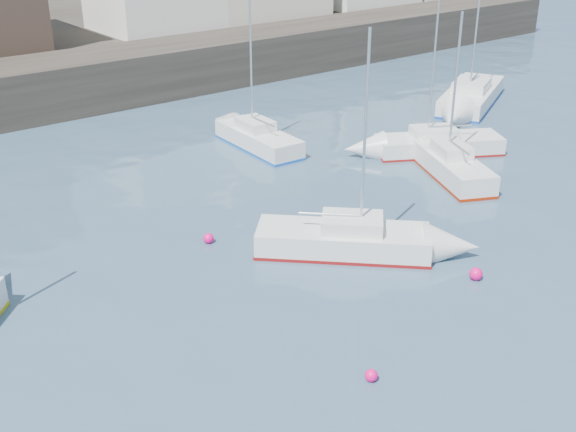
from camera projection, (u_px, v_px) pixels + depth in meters
quay_wall at (45, 87)px, 42.04m from camera, size 90.00×5.00×3.00m
sailboat_b at (344, 239)px, 26.08m from camera, size 5.89×5.83×8.08m
sailboat_c at (452, 166)px, 32.87m from camera, size 4.01×5.81×7.35m
sailboat_d at (438, 144)px, 35.93m from camera, size 6.43×4.82×7.97m
sailboat_f at (258, 138)px, 36.65m from camera, size 2.14×5.80×7.43m
sailboat_g at (471, 95)px, 43.99m from camera, size 8.25×5.90×10.09m
buoy_near at (371, 380)px, 19.47m from camera, size 0.36×0.36×0.36m
buoy_mid at (475, 279)px, 24.49m from camera, size 0.45×0.45×0.45m
buoy_far at (209, 243)px, 27.01m from camera, size 0.40×0.40×0.40m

